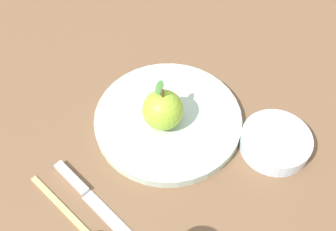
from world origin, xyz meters
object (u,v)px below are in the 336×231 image
(dinner_plate, at_px, (168,119))
(knife, at_px, (89,196))
(side_bowl, at_px, (276,141))
(apple, at_px, (163,110))

(dinner_plate, distance_m, knife, 0.19)
(dinner_plate, xyz_separation_m, side_bowl, (-0.13, -0.13, 0.01))
(side_bowl, height_order, knife, side_bowl)
(apple, bearing_deg, knife, 109.53)
(dinner_plate, height_order, side_bowl, side_bowl)
(dinner_plate, height_order, knife, dinner_plate)
(dinner_plate, relative_size, side_bowl, 2.21)
(dinner_plate, xyz_separation_m, apple, (-0.01, 0.01, 0.04))
(dinner_plate, bearing_deg, side_bowl, -135.26)
(dinner_plate, xyz_separation_m, knife, (-0.06, 0.18, -0.01))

